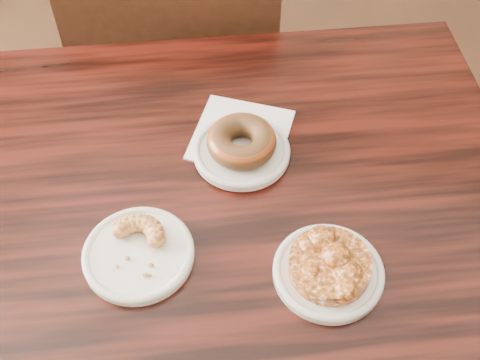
# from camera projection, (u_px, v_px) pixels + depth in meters

# --- Properties ---
(floor) EXTENTS (5.00, 5.00, 0.00)m
(floor) POSITION_uv_depth(u_px,v_px,m) (341.00, 328.00, 1.63)
(floor) COLOR black
(floor) RESTS_ON ground
(cafe_table) EXTENTS (1.15, 1.15, 0.75)m
(cafe_table) POSITION_uv_depth(u_px,v_px,m) (242.00, 334.00, 1.22)
(cafe_table) COLOR black
(cafe_table) RESTS_ON floor
(chair_far) EXTENTS (0.57, 0.57, 0.90)m
(chair_far) POSITION_uv_depth(u_px,v_px,m) (184.00, 62.00, 1.63)
(chair_far) COLOR black
(chair_far) RESTS_ON floor
(napkin) EXTENTS (0.18, 0.18, 0.00)m
(napkin) POSITION_uv_depth(u_px,v_px,m) (241.00, 135.00, 1.06)
(napkin) COLOR white
(napkin) RESTS_ON cafe_table
(plate_donut) EXTENTS (0.16, 0.16, 0.01)m
(plate_donut) POSITION_uv_depth(u_px,v_px,m) (242.00, 152.00, 1.02)
(plate_donut) COLOR silver
(plate_donut) RESTS_ON napkin
(plate_cruller) EXTENTS (0.17, 0.17, 0.01)m
(plate_cruller) POSITION_uv_depth(u_px,v_px,m) (139.00, 254.00, 0.90)
(plate_cruller) COLOR white
(plate_cruller) RESTS_ON cafe_table
(plate_fritter) EXTENTS (0.16, 0.16, 0.01)m
(plate_fritter) POSITION_uv_depth(u_px,v_px,m) (328.00, 272.00, 0.88)
(plate_fritter) COLOR silver
(plate_fritter) RESTS_ON cafe_table
(glazed_donut) EXTENTS (0.12, 0.12, 0.04)m
(glazed_donut) POSITION_uv_depth(u_px,v_px,m) (242.00, 141.00, 1.00)
(glazed_donut) COLOR #933D15
(glazed_donut) RESTS_ON plate_donut
(apple_fritter) EXTENTS (0.16, 0.16, 0.04)m
(apple_fritter) POSITION_uv_depth(u_px,v_px,m) (330.00, 263.00, 0.86)
(apple_fritter) COLOR #422007
(apple_fritter) RESTS_ON plate_fritter
(cruller_fragment) EXTENTS (0.10, 0.10, 0.03)m
(cruller_fragment) POSITION_uv_depth(u_px,v_px,m) (137.00, 247.00, 0.88)
(cruller_fragment) COLOR maroon
(cruller_fragment) RESTS_ON plate_cruller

